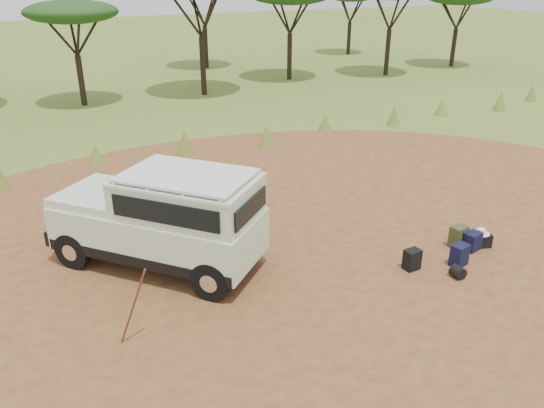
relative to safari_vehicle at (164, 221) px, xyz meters
name	(u,v)px	position (x,y,z in m)	size (l,w,h in m)	color
ground	(313,268)	(2.82, -1.59, -1.09)	(140.00, 140.00, 0.00)	olive
dirt_clearing	(313,268)	(2.82, -1.59, -1.09)	(23.00, 23.00, 0.01)	brown
grass_fringe	(189,144)	(2.93, 7.08, -0.69)	(36.60, 1.60, 0.90)	olive
safari_vehicle	(164,221)	(0.00, 0.00, 0.00)	(4.42, 4.64, 2.26)	silver
walking_staff	(133,307)	(-1.25, -2.36, -0.34)	(0.04, 0.04, 1.58)	brown
backpack_black	(412,260)	(4.72, -2.58, -0.85)	(0.34, 0.25, 0.47)	black
backpack_navy	(459,255)	(5.77, -2.92, -0.84)	(0.38, 0.27, 0.50)	#101133
backpack_olive	(458,237)	(6.37, -2.28, -0.82)	(0.38, 0.28, 0.53)	#344520
duffel_navy	(472,241)	(6.56, -2.53, -0.87)	(0.39, 0.29, 0.44)	#101133
hard_case	(480,240)	(6.88, -2.48, -0.93)	(0.46, 0.33, 0.33)	black
stuff_sack	(458,272)	(5.37, -3.30, -0.96)	(0.27, 0.27, 0.27)	black
safari_hat	(481,232)	(6.88, -2.48, -0.72)	(0.40, 0.40, 0.12)	beige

